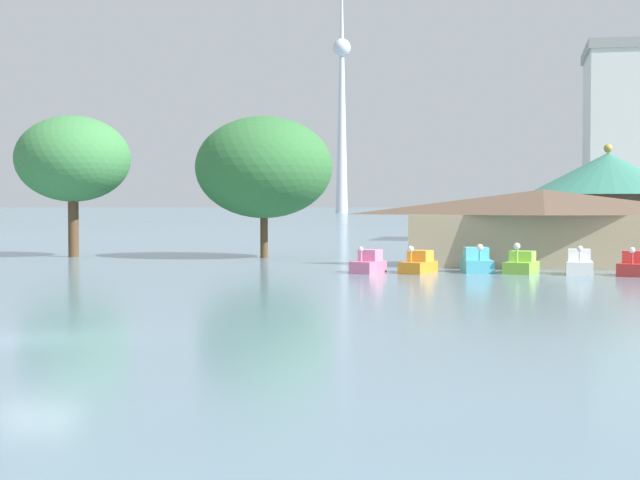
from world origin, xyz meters
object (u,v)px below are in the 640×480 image
at_px(pedal_boat_orange, 419,264).
at_px(pedal_boat_white, 579,264).
at_px(pedal_boat_cyan, 477,262).
at_px(shoreline_tree_mid, 264,167).
at_px(pedal_boat_lime, 521,264).
at_px(pedal_boat_red, 636,266).
at_px(shoreline_tree_tall_left, 73,159).
at_px(pedal_boat_pink, 369,264).
at_px(boathouse, 543,226).
at_px(distant_broadcast_tower, 342,79).
at_px(green_roof_pavilion, 608,198).

relative_size(pedal_boat_orange, pedal_boat_white, 1.21).
xyz_separation_m(pedal_boat_cyan, shoreline_tree_mid, (-16.10, 12.47, 6.12)).
bearing_deg(pedal_boat_lime, pedal_boat_red, 97.62).
bearing_deg(pedal_boat_lime, shoreline_tree_tall_left, -94.97).
height_order(pedal_boat_pink, pedal_boat_lime, pedal_boat_lime).
bearing_deg(pedal_boat_pink, pedal_boat_cyan, 120.64).
bearing_deg(boathouse, pedal_boat_white, -74.45).
height_order(pedal_boat_cyan, pedal_boat_white, pedal_boat_cyan).
distance_m(pedal_boat_pink, distant_broadcast_tower, 382.59).
bearing_deg(pedal_boat_white, boathouse, -162.99).
bearing_deg(pedal_boat_lime, boathouse, -177.74).
xyz_separation_m(pedal_boat_orange, pedal_boat_cyan, (3.30, 1.20, 0.06)).
height_order(pedal_boat_lime, green_roof_pavilion, green_roof_pavilion).
distance_m(pedal_boat_lime, distant_broadcast_tower, 383.01).
bearing_deg(shoreline_tree_mid, pedal_boat_red, -28.55).
relative_size(shoreline_tree_mid, distant_broadcast_tower, 0.07).
height_order(pedal_boat_orange, boathouse, boathouse).
relative_size(green_roof_pavilion, shoreline_tree_tall_left, 1.20).
distance_m(shoreline_tree_tall_left, distant_broadcast_tower, 365.52).
distance_m(pedal_boat_cyan, pedal_boat_white, 5.83).
bearing_deg(pedal_boat_white, pedal_boat_lime, -93.92).
relative_size(pedal_boat_lime, green_roof_pavilion, 0.22).
height_order(pedal_boat_orange, pedal_boat_lime, pedal_boat_lime).
xyz_separation_m(green_roof_pavilion, distant_broadcast_tower, (-82.83, 348.00, 53.68)).
bearing_deg(shoreline_tree_mid, pedal_boat_white, -30.99).
height_order(pedal_boat_pink, pedal_boat_cyan, pedal_boat_cyan).
bearing_deg(pedal_boat_cyan, pedal_boat_pink, -86.39).
relative_size(green_roof_pavilion, distant_broadcast_tower, 0.09).
relative_size(pedal_boat_red, green_roof_pavilion, 0.22).
distance_m(pedal_boat_orange, pedal_boat_red, 12.13).
distance_m(pedal_boat_cyan, boathouse, 7.48).
distance_m(pedal_boat_lime, shoreline_tree_tall_left, 35.79).
relative_size(pedal_boat_white, distant_broadcast_tower, 0.02).
height_order(pedal_boat_red, shoreline_tree_mid, shoreline_tree_mid).
bearing_deg(shoreline_tree_mid, boathouse, -17.78).
bearing_deg(pedal_boat_orange, pedal_boat_cyan, 127.30).
xyz_separation_m(pedal_boat_white, green_roof_pavilion, (3.50, 23.22, 3.93)).
distance_m(pedal_boat_red, distant_broadcast_tower, 384.99).
relative_size(pedal_boat_pink, boathouse, 0.15).
relative_size(boathouse, green_roof_pavilion, 1.41).
distance_m(pedal_boat_white, distant_broadcast_tower, 383.95).
height_order(pedal_boat_white, green_roof_pavilion, green_roof_pavilion).
bearing_deg(shoreline_tree_tall_left, shoreline_tree_mid, 5.31).
relative_size(pedal_boat_pink, pedal_boat_lime, 0.98).
relative_size(pedal_boat_lime, boathouse, 0.16).
relative_size(green_roof_pavilion, shoreline_tree_mid, 1.22).
bearing_deg(green_roof_pavilion, pedal_boat_pink, -122.61).
relative_size(pedal_boat_pink, distant_broadcast_tower, 0.02).
bearing_deg(shoreline_tree_tall_left, pedal_boat_white, -17.96).
xyz_separation_m(boathouse, shoreline_tree_tall_left, (-34.55, 5.07, 4.79)).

